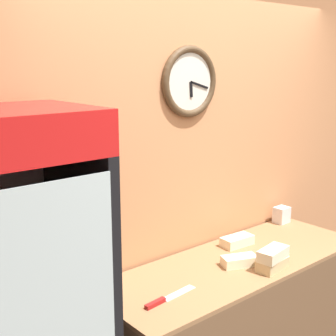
{
  "coord_description": "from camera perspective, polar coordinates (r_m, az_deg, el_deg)",
  "views": [
    {
      "loc": [
        -2.03,
        -0.88,
        2.11
      ],
      "look_at": [
        -0.48,
        0.95,
        1.56
      ],
      "focal_mm": 50.0,
      "sensor_mm": 36.0,
      "label": 1
    }
  ],
  "objects": [
    {
      "name": "wall_back",
      "position": [
        3.03,
        3.41,
        -1.59
      ],
      "size": [
        5.2,
        0.1,
        2.7
      ],
      "color": "tan",
      "rests_on": "ground_plane"
    },
    {
      "name": "prep_counter",
      "position": [
        3.14,
        8.11,
        -18.88
      ],
      "size": [
        1.82,
        0.64,
        0.93
      ],
      "color": "brown",
      "rests_on": "ground_plane"
    },
    {
      "name": "beverage_cooler",
      "position": [
        2.19,
        -18.61,
        -16.93
      ],
      "size": [
        0.67,
        0.63,
        1.94
      ],
      "color": "black",
      "rests_on": "ground_plane"
    },
    {
      "name": "sandwich_stack_bottom",
      "position": [
        2.84,
        12.61,
        -11.38
      ],
      "size": [
        0.22,
        0.12,
        0.07
      ],
      "color": "tan",
      "rests_on": "prep_counter"
    },
    {
      "name": "sandwich_stack_middle",
      "position": [
        2.81,
        12.68,
        -10.17
      ],
      "size": [
        0.22,
        0.13,
        0.07
      ],
      "color": "beige",
      "rests_on": "sandwich_stack_bottom"
    },
    {
      "name": "sandwich_flat_left",
      "position": [
        2.85,
        8.7,
        -11.13
      ],
      "size": [
        0.23,
        0.17,
        0.06
      ],
      "color": "beige",
      "rests_on": "prep_counter"
    },
    {
      "name": "sandwich_flat_right",
      "position": [
        3.14,
        8.42,
        -8.78
      ],
      "size": [
        0.23,
        0.12,
        0.06
      ],
      "color": "beige",
      "rests_on": "prep_counter"
    },
    {
      "name": "chefs_knife",
      "position": [
        2.45,
        -0.53,
        -15.75
      ],
      "size": [
        0.34,
        0.07,
        0.02
      ],
      "color": "silver",
      "rests_on": "prep_counter"
    },
    {
      "name": "condiment_jar",
      "position": [
        2.56,
        -8.28,
        -13.36
      ],
      "size": [
        0.1,
        0.1,
        0.11
      ],
      "color": "silver",
      "rests_on": "prep_counter"
    },
    {
      "name": "napkin_dispenser",
      "position": [
        3.62,
        13.67,
        -5.57
      ],
      "size": [
        0.11,
        0.09,
        0.12
      ],
      "color": "silver",
      "rests_on": "prep_counter"
    }
  ]
}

